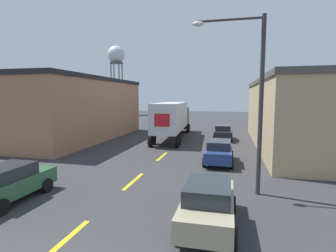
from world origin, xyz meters
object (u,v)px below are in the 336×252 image
object	(u,v)px
street_lamp	(252,91)
water_tower	(116,56)
semi_truck	(173,117)
parked_car_left_near	(9,183)
parked_car_right_far	(223,132)
parked_car_right_mid	(219,151)
parked_car_right_near	(208,203)

from	to	relation	value
street_lamp	water_tower	bearing A→B (deg)	120.12
semi_truck	parked_car_left_near	xyz separation A→B (m)	(-3.17, -19.08, -1.52)
semi_truck	parked_car_left_near	distance (m)	19.40
parked_car_right_far	street_lamp	size ratio (longest dim) A/B	0.51
parked_car_left_near	parked_car_right_mid	bearing A→B (deg)	45.56
parked_car_left_near	street_lamp	distance (m)	11.48
parked_car_left_near	parked_car_right_mid	distance (m)	12.33
parked_car_left_near	water_tower	bearing A→B (deg)	109.64
parked_car_right_near	parked_car_left_near	world-z (taller)	same
parked_car_right_near	street_lamp	xyz separation A→B (m)	(1.61, 3.61, 3.96)
parked_car_right_near	water_tower	xyz separation A→B (m)	(-28.11, 54.84, 14.10)
parked_car_right_mid	water_tower	size ratio (longest dim) A/B	0.24
parked_car_left_near	parked_car_right_mid	world-z (taller)	same
semi_truck	parked_car_right_near	bearing A→B (deg)	-77.95
parked_car_left_near	parked_car_right_mid	size ratio (longest dim) A/B	1.00
parked_car_right_mid	water_tower	distance (m)	55.55
parked_car_left_near	street_lamp	xyz separation A→B (m)	(10.24, 3.36, 3.96)
parked_car_right_mid	water_tower	bearing A→B (deg)	121.55
water_tower	parked_car_right_mid	bearing A→B (deg)	-58.45
parked_car_right_near	parked_car_left_near	size ratio (longest dim) A/B	1.00
semi_truck	parked_car_right_mid	xyz separation A→B (m)	(5.46, -10.28, -1.52)
parked_car_right_near	parked_car_right_mid	size ratio (longest dim) A/B	1.00
parked_car_right_near	parked_car_right_mid	xyz separation A→B (m)	(0.00, 9.05, 0.00)
semi_truck	parked_car_left_near	world-z (taller)	semi_truck
parked_car_right_far	parked_car_left_near	world-z (taller)	same
parked_car_right_near	street_lamp	bearing A→B (deg)	65.96
semi_truck	street_lamp	size ratio (longest dim) A/B	1.64
parked_car_right_far	water_tower	size ratio (longest dim) A/B	0.24
parked_car_right_near	parked_car_right_mid	distance (m)	9.05
water_tower	street_lamp	size ratio (longest dim) A/B	2.17
semi_truck	parked_car_left_near	bearing A→B (deg)	-103.16
parked_car_right_near	street_lamp	distance (m)	5.59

